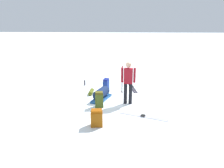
# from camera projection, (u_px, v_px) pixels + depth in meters

# --- Properties ---
(ground_plane) EXTENTS (80.00, 80.00, 0.00)m
(ground_plane) POSITION_uv_depth(u_px,v_px,m) (112.00, 100.00, 9.10)
(ground_plane) COLOR white
(skier_standing) EXTENTS (0.25, 0.57, 1.70)m
(skier_standing) POSITION_uv_depth(u_px,v_px,m) (128.00, 81.00, 8.45)
(skier_standing) COLOR black
(skier_standing) RESTS_ON ground_plane
(ski_pair_near) EXTENTS (1.87, 0.47, 0.05)m
(ski_pair_near) POSITION_uv_depth(u_px,v_px,m) (132.00, 87.00, 10.77)
(ski_pair_near) COLOR #26222D
(ski_pair_near) RESTS_ON ground_plane
(ski_pair_far) EXTENTS (0.79, 1.72, 0.05)m
(ski_pair_far) POSITION_uv_depth(u_px,v_px,m) (143.00, 116.00, 7.59)
(ski_pair_far) COLOR silver
(ski_pair_far) RESTS_ON ground_plane
(backpack_large_dark) EXTENTS (0.31, 0.40, 0.55)m
(backpack_large_dark) POSITION_uv_depth(u_px,v_px,m) (97.00, 118.00, 6.88)
(backpack_large_dark) COLOR #904A0C
(backpack_large_dark) RESTS_ON ground_plane
(backpack_bright) EXTENTS (0.41, 0.30, 0.54)m
(backpack_bright) POSITION_uv_depth(u_px,v_px,m) (106.00, 84.00, 10.29)
(backpack_bright) COLOR navy
(backpack_bright) RESTS_ON ground_plane
(backpack_small_spare) EXTENTS (0.29, 0.34, 0.61)m
(backpack_small_spare) POSITION_uv_depth(u_px,v_px,m) (99.00, 100.00, 8.32)
(backpack_small_spare) COLOR #42521B
(backpack_small_spare) RESTS_ON ground_plane
(ski_poles_planted_near) EXTENTS (0.17, 0.10, 1.28)m
(ski_poles_planted_near) POSITION_uv_depth(u_px,v_px,m) (122.00, 78.00, 9.71)
(ski_poles_planted_near) COLOR black
(ski_poles_planted_near) RESTS_ON ground_plane
(gear_sled) EXTENTS (1.25, 0.82, 0.49)m
(gear_sled) POSITION_uv_depth(u_px,v_px,m) (101.00, 94.00, 9.08)
(gear_sled) COLOR #1B4D8E
(gear_sled) RESTS_ON ground_plane
(sleeping_mat_rolled) EXTENTS (0.56, 0.20, 0.18)m
(sleeping_mat_rolled) POSITION_uv_depth(u_px,v_px,m) (91.00, 92.00, 9.80)
(sleeping_mat_rolled) COLOR #535C18
(sleeping_mat_rolled) RESTS_ON ground_plane
(thermos_bottle) EXTENTS (0.07, 0.07, 0.26)m
(thermos_bottle) POSITION_uv_depth(u_px,v_px,m) (85.00, 83.00, 11.00)
(thermos_bottle) COLOR black
(thermos_bottle) RESTS_ON ground_plane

